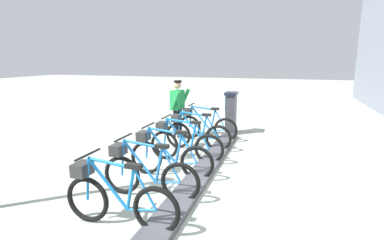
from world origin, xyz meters
name	(u,v)px	position (x,y,z in m)	size (l,w,h in m)	color
ground_plane	(201,176)	(0.00, 0.00, 0.00)	(60.00, 60.00, 0.00)	#A6B09F
dock_rail_base	(201,174)	(0.00, 0.00, 0.05)	(0.44, 6.47, 0.10)	#47474C
payment_kiosk	(231,112)	(0.05, -3.60, 0.67)	(0.36, 0.52, 1.28)	#38383D
bike_docked_0	(205,125)	(0.63, -2.64, 0.43)	(1.72, 0.54, 1.02)	black
bike_docked_1	(195,133)	(0.63, -1.69, 0.43)	(1.72, 0.54, 1.02)	black
bike_docked_2	(183,143)	(0.63, -0.75, 0.43)	(1.72, 0.54, 1.02)	black
bike_docked_3	(167,155)	(0.63, 0.20, 0.43)	(1.72, 0.54, 1.02)	black
bike_docked_4	(146,173)	(0.63, 1.15, 0.43)	(1.72, 0.54, 1.02)	black
bike_docked_5	(115,198)	(0.63, 2.09, 0.43)	(1.72, 0.54, 1.02)	black
worker_near_rack	(178,107)	(1.46, -2.73, 0.91)	(0.55, 0.68, 1.66)	white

